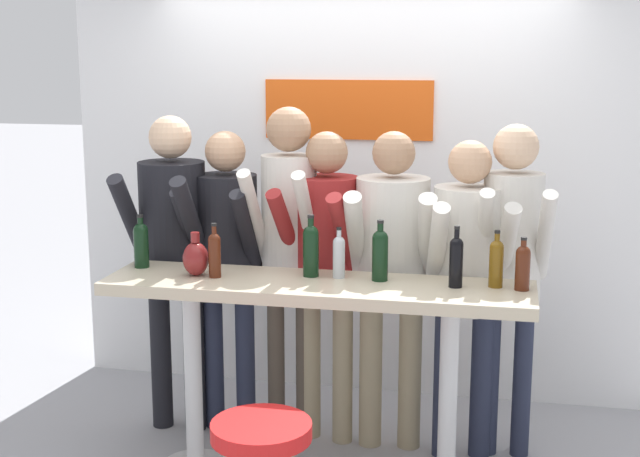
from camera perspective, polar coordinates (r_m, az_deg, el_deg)
back_wall at (r=5.57m, az=2.69°, el=2.79°), size 3.69×0.12×2.63m
tasting_table at (r=4.39m, az=-0.21°, el=-5.89°), size 2.09×0.51×1.04m
person_far_left at (r=5.01m, az=-9.41°, el=-0.65°), size 0.45×0.56×1.80m
person_left at (r=4.98m, az=-5.99°, el=-1.21°), size 0.41×0.52×1.72m
person_center_left at (r=4.85m, az=-2.01°, el=-0.15°), size 0.37×0.53×1.85m
person_center at (r=4.81m, az=0.38°, el=-1.54°), size 0.48×0.59×1.73m
person_center_right at (r=4.73m, az=4.63°, el=-1.83°), size 0.49×0.59×1.74m
person_right at (r=4.67m, az=9.38°, el=-2.34°), size 0.49×0.59×1.70m
person_far_right at (r=4.71m, az=12.17°, el=-1.42°), size 0.39×0.53×1.78m
wine_bottle_0 at (r=4.69m, az=-11.38°, el=-0.90°), size 0.08×0.08×0.28m
wine_bottle_1 at (r=4.26m, az=8.71°, el=-1.97°), size 0.07×0.07×0.30m
wine_bottle_2 at (r=4.42m, az=-6.76°, el=-1.55°), size 0.06×0.06×0.27m
wine_bottle_3 at (r=4.41m, az=-0.59°, el=-1.25°), size 0.08×0.08×0.31m
wine_bottle_4 at (r=4.27m, az=12.85°, el=-2.32°), size 0.07×0.07×0.25m
wine_bottle_5 at (r=4.29m, az=11.22°, el=-2.06°), size 0.07×0.07×0.27m
wine_bottle_6 at (r=4.39m, az=1.22°, el=-1.69°), size 0.06×0.06×0.25m
wine_bottle_7 at (r=4.34m, az=3.87°, el=-1.55°), size 0.08×0.08×0.30m
decorative_vase at (r=4.48m, az=-7.97°, el=-1.90°), size 0.13×0.13×0.22m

